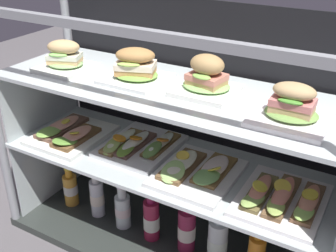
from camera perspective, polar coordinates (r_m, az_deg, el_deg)
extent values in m
cube|color=#595457|center=(1.74, 0.00, -16.22)|extent=(6.00, 6.00, 0.02)
cube|color=#2D322F|center=(1.73, 0.00, -15.55)|extent=(1.28, 0.46, 0.04)
cylinder|color=gray|center=(1.96, -12.83, 4.73)|extent=(0.03, 0.03, 0.93)
cube|color=gray|center=(1.12, -5.62, 12.79)|extent=(1.25, 0.03, 0.03)
cube|color=black|center=(1.63, 4.00, 1.41)|extent=(1.21, 0.01, 0.89)
cube|color=silver|center=(1.92, -15.82, -4.65)|extent=(0.01, 0.39, 0.34)
cube|color=silver|center=(1.50, 0.00, -5.11)|extent=(1.23, 0.41, 0.01)
cube|color=silver|center=(1.78, -17.11, 4.22)|extent=(0.01, 0.39, 0.27)
cube|color=silver|center=(1.37, 0.00, 5.08)|extent=(1.23, 0.41, 0.01)
cube|color=white|center=(1.57, -13.86, 7.79)|extent=(0.18, 0.18, 0.02)
ellipsoid|color=#8CBD6D|center=(1.57, -13.93, 8.38)|extent=(0.13, 0.11, 0.02)
cube|color=#E9BF7F|center=(1.56, -13.97, 8.74)|extent=(0.13, 0.11, 0.02)
cube|color=silver|center=(1.56, -14.04, 9.33)|extent=(0.14, 0.11, 0.02)
ellipsoid|color=#8AD362|center=(1.53, -14.93, 9.41)|extent=(0.07, 0.05, 0.01)
ellipsoid|color=tan|center=(1.55, -14.18, 10.49)|extent=(0.14, 0.11, 0.05)
cube|color=white|center=(1.43, -4.47, 6.47)|extent=(0.20, 0.20, 0.01)
ellipsoid|color=#78B347|center=(1.42, -4.49, 7.08)|extent=(0.16, 0.13, 0.02)
cube|color=tan|center=(1.42, -4.51, 7.54)|extent=(0.15, 0.13, 0.02)
cube|color=beige|center=(1.41, -4.54, 8.31)|extent=(0.15, 0.13, 0.02)
ellipsoid|color=#A2CB58|center=(1.38, -5.47, 8.41)|extent=(0.08, 0.06, 0.01)
ellipsoid|color=#AA7B45|center=(1.40, -4.59, 9.65)|extent=(0.16, 0.13, 0.05)
cube|color=white|center=(1.33, 5.25, 4.90)|extent=(0.19, 0.19, 0.02)
ellipsoid|color=#8DD06A|center=(1.32, 5.28, 5.57)|extent=(0.15, 0.13, 0.02)
cube|color=tan|center=(1.32, 5.30, 6.00)|extent=(0.12, 0.10, 0.02)
cube|color=tan|center=(1.31, 5.34, 6.74)|extent=(0.12, 0.11, 0.02)
ellipsoid|color=#8ABD51|center=(1.27, 4.62, 6.79)|extent=(0.07, 0.04, 0.02)
ellipsoid|color=#A88451|center=(1.30, 5.41, 8.42)|extent=(0.12, 0.11, 0.06)
cube|color=white|center=(1.18, 16.46, 0.96)|extent=(0.21, 0.21, 0.01)
ellipsoid|color=#77A450|center=(1.18, 16.56, 1.69)|extent=(0.15, 0.12, 0.02)
cube|color=tan|center=(1.17, 16.64, 2.25)|extent=(0.11, 0.07, 0.02)
cube|color=#CF7872|center=(1.16, 16.77, 3.17)|extent=(0.11, 0.08, 0.02)
ellipsoid|color=#4D9130|center=(1.13, 16.44, 3.23)|extent=(0.07, 0.03, 0.01)
ellipsoid|color=tan|center=(1.15, 16.98, 4.61)|extent=(0.12, 0.08, 0.04)
cube|color=white|center=(1.69, -13.03, -1.24)|extent=(0.25, 0.30, 0.02)
cube|color=brown|center=(1.73, -14.33, -0.20)|extent=(0.09, 0.23, 0.02)
ellipsoid|color=#83B44D|center=(1.68, -15.97, -0.72)|extent=(0.08, 0.12, 0.02)
ellipsoid|color=#EAA48B|center=(1.72, -14.38, 0.21)|extent=(0.07, 0.18, 0.01)
cylinder|color=#FDE444|center=(1.72, -13.88, 0.62)|extent=(0.05, 0.05, 0.01)
cube|color=brown|center=(1.64, -12.47, -1.52)|extent=(0.09, 0.20, 0.01)
ellipsoid|color=#66993A|center=(1.60, -13.94, -1.99)|extent=(0.10, 0.12, 0.04)
ellipsoid|color=#F2A88E|center=(1.64, -12.52, -1.07)|extent=(0.07, 0.16, 0.01)
cylinder|color=yellow|center=(1.62, -12.74, -0.92)|extent=(0.05, 0.05, 0.02)
cube|color=white|center=(1.58, -3.78, -2.77)|extent=(0.25, 0.30, 0.02)
cube|color=brown|center=(1.58, -6.28, -2.11)|extent=(0.06, 0.21, 0.01)
ellipsoid|color=#97B158|center=(1.53, -7.68, -2.68)|extent=(0.06, 0.11, 0.04)
ellipsoid|color=#E6EECC|center=(1.58, -6.31, -1.63)|extent=(0.05, 0.17, 0.02)
cylinder|color=orange|center=(1.55, -6.69, -1.67)|extent=(0.07, 0.07, 0.02)
cube|color=brown|center=(1.56, -4.45, -2.53)|extent=(0.06, 0.21, 0.01)
ellipsoid|color=olive|center=(1.51, -5.78, -3.11)|extent=(0.06, 0.11, 0.03)
ellipsoid|color=silver|center=(1.55, -4.47, -2.01)|extent=(0.05, 0.17, 0.02)
cylinder|color=orange|center=(1.54, -4.43, -1.64)|extent=(0.05, 0.05, 0.02)
cube|color=brown|center=(1.55, -0.94, -2.62)|extent=(0.06, 0.21, 0.01)
ellipsoid|color=#5C813F|center=(1.50, -2.16, -3.26)|extent=(0.06, 0.11, 0.03)
ellipsoid|color=white|center=(1.55, -0.95, -2.17)|extent=(0.05, 0.17, 0.02)
cylinder|color=orange|center=(1.53, -0.74, -1.90)|extent=(0.06, 0.06, 0.02)
cube|color=white|center=(1.42, 4.10, -6.57)|extent=(0.25, 0.30, 0.02)
cube|color=brown|center=(1.43, 1.95, -5.49)|extent=(0.09, 0.21, 0.01)
ellipsoid|color=#A5D172|center=(1.37, 0.68, -6.28)|extent=(0.09, 0.12, 0.04)
ellipsoid|color=white|center=(1.42, 1.96, -4.93)|extent=(0.07, 0.17, 0.02)
cylinder|color=yellow|center=(1.43, 2.04, -4.08)|extent=(0.06, 0.06, 0.02)
cube|color=brown|center=(1.41, 6.34, -6.11)|extent=(0.09, 0.20, 0.01)
ellipsoid|color=#7EB662|center=(1.36, 5.30, -6.92)|extent=(0.10, 0.12, 0.02)
ellipsoid|color=#F2DED3|center=(1.41, 6.37, -5.66)|extent=(0.07, 0.16, 0.01)
cylinder|color=yellow|center=(1.38, 6.37, -5.87)|extent=(0.06, 0.06, 0.03)
cube|color=white|center=(1.34, 15.33, -9.78)|extent=(0.25, 0.30, 0.01)
cube|color=brown|center=(1.34, 12.48, -8.88)|extent=(0.06, 0.21, 0.01)
ellipsoid|color=#97B95A|center=(1.28, 11.61, -9.90)|extent=(0.08, 0.12, 0.03)
ellipsoid|color=#EE987D|center=(1.33, 12.54, -8.34)|extent=(0.05, 0.17, 0.02)
cylinder|color=yellow|center=(1.32, 12.52, -8.10)|extent=(0.05, 0.05, 0.02)
cube|color=brown|center=(1.33, 15.44, -9.36)|extent=(0.06, 0.24, 0.01)
ellipsoid|color=#A5C059|center=(1.27, 14.60, -10.60)|extent=(0.07, 0.13, 0.04)
ellipsoid|color=#F5947B|center=(1.33, 15.52, -8.80)|extent=(0.05, 0.19, 0.02)
cylinder|color=yellow|center=(1.33, 15.45, -8.02)|extent=(0.07, 0.07, 0.03)
cube|color=brown|center=(1.33, 18.77, -10.03)|extent=(0.06, 0.21, 0.01)
ellipsoid|color=#A2CC5E|center=(1.27, 18.19, -11.16)|extent=(0.06, 0.11, 0.03)
ellipsoid|color=#EE9B7A|center=(1.32, 18.87, -9.51)|extent=(0.05, 0.17, 0.02)
cylinder|color=yellow|center=(1.32, 18.93, -8.91)|extent=(0.06, 0.06, 0.01)
cylinder|color=gold|center=(1.89, -13.21, -8.54)|extent=(0.06, 0.06, 0.14)
cylinder|color=silver|center=(1.89, -13.23, -8.37)|extent=(0.06, 0.06, 0.04)
cylinder|color=orange|center=(1.84, -13.50, -6.28)|extent=(0.03, 0.03, 0.04)
cylinder|color=gold|center=(1.83, -13.58, -5.61)|extent=(0.04, 0.04, 0.01)
cylinder|color=silver|center=(1.80, -9.70, -9.73)|extent=(0.06, 0.06, 0.17)
cylinder|color=silver|center=(1.80, -9.69, -9.76)|extent=(0.06, 0.06, 0.05)
cylinder|color=white|center=(1.75, -9.95, -7.10)|extent=(0.03, 0.03, 0.03)
cylinder|color=black|center=(1.73, -10.01, -6.45)|extent=(0.04, 0.04, 0.01)
cylinder|color=white|center=(1.74, -6.21, -11.58)|extent=(0.06, 0.06, 0.14)
cylinder|color=white|center=(1.73, -6.22, -11.44)|extent=(0.06, 0.06, 0.04)
cylinder|color=silver|center=(1.68, -6.38, -9.01)|extent=(0.04, 0.04, 0.05)
cylinder|color=white|center=(1.66, -6.43, -8.15)|extent=(0.04, 0.04, 0.01)
cylinder|color=#9E2140|center=(1.66, -2.28, -12.76)|extent=(0.06, 0.06, 0.17)
cylinder|color=white|center=(1.67, -2.28, -13.04)|extent=(0.06, 0.06, 0.06)
cylinder|color=maroon|center=(1.60, -2.35, -9.74)|extent=(0.03, 0.03, 0.05)
cylinder|color=black|center=(1.58, -2.37, -8.90)|extent=(0.04, 0.04, 0.01)
cylinder|color=#952446|center=(1.62, 2.58, -14.09)|extent=(0.07, 0.07, 0.18)
cylinder|color=silver|center=(1.62, 2.58, -14.27)|extent=(0.07, 0.07, 0.06)
cylinder|color=#9D1D44|center=(1.55, 2.66, -11.14)|extent=(0.03, 0.03, 0.04)
cylinder|color=silver|center=(1.53, 2.68, -10.43)|extent=(0.04, 0.04, 0.01)
cylinder|color=white|center=(1.57, 6.81, -15.56)|extent=(0.07, 0.07, 0.18)
cylinder|color=white|center=(1.58, 6.80, -15.74)|extent=(0.07, 0.07, 0.05)
cylinder|color=white|center=(1.50, 7.05, -12.39)|extent=(0.04, 0.04, 0.05)
cylinder|color=black|center=(1.48, 7.12, -11.49)|extent=(0.04, 0.04, 0.02)
cylinder|color=orange|center=(1.45, 12.36, -14.31)|extent=(0.03, 0.03, 0.04)
cylinder|color=silver|center=(1.43, 12.46, -13.55)|extent=(0.04, 0.04, 0.01)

